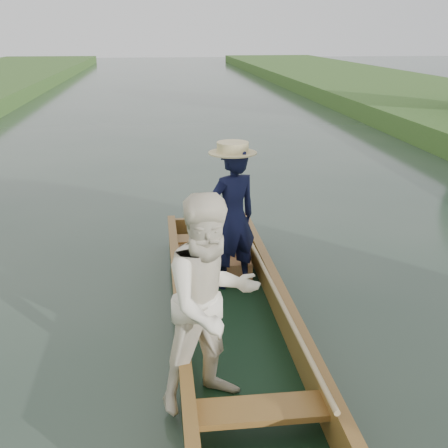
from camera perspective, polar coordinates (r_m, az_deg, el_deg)
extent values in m
plane|color=#283D30|center=(5.71, 0.72, -11.04)|extent=(120.00, 120.00, 0.00)
cube|color=black|center=(5.69, 0.73, -10.69)|extent=(1.10, 5.00, 0.08)
cube|color=olive|center=(5.55, -4.56, -9.18)|extent=(0.08, 5.00, 0.32)
cube|color=olive|center=(5.67, 5.91, -8.58)|extent=(0.08, 5.00, 0.32)
cube|color=olive|center=(7.83, -1.60, -0.48)|extent=(1.10, 0.08, 0.32)
cube|color=olive|center=(5.47, -4.61, -7.52)|extent=(0.10, 5.00, 0.04)
cube|color=olive|center=(5.59, 5.97, -6.95)|extent=(0.10, 5.00, 0.04)
cube|color=olive|center=(7.29, -1.21, -1.51)|extent=(0.94, 0.30, 0.05)
cube|color=olive|center=(4.22, 3.71, -18.35)|extent=(0.94, 0.30, 0.05)
imported|color=black|center=(6.22, 0.85, 0.60)|extent=(0.70, 0.59, 1.62)
cylinder|color=beige|center=(6.02, 0.89, 7.58)|extent=(0.52, 0.52, 0.12)
imported|color=white|center=(4.25, -1.29, -7.99)|extent=(1.02, 0.93, 1.70)
cube|color=#AD4538|center=(6.89, -1.18, -3.73)|extent=(0.85, 0.90, 0.22)
sphere|color=tan|center=(6.75, 0.91, -2.37)|extent=(0.17, 0.17, 0.17)
sphere|color=tan|center=(6.70, 0.92, -1.38)|extent=(0.13, 0.13, 0.13)
sphere|color=tan|center=(6.67, 0.53, -0.95)|extent=(0.05, 0.05, 0.05)
sphere|color=tan|center=(6.68, 1.33, -0.91)|extent=(0.05, 0.05, 0.05)
sphere|color=tan|center=(6.65, 0.98, -1.63)|extent=(0.05, 0.05, 0.05)
sphere|color=tan|center=(6.72, 0.28, -2.25)|extent=(0.06, 0.06, 0.06)
sphere|color=tan|center=(6.74, 1.58, -2.19)|extent=(0.06, 0.06, 0.06)
sphere|color=tan|center=(6.75, 0.58, -3.04)|extent=(0.07, 0.07, 0.07)
sphere|color=tan|center=(6.76, 1.29, -3.00)|extent=(0.07, 0.07, 0.07)
cylinder|color=silver|center=(7.26, -2.62, -1.34)|extent=(0.07, 0.07, 0.01)
cylinder|color=silver|center=(7.25, -2.63, -1.05)|extent=(0.01, 0.01, 0.08)
ellipsoid|color=silver|center=(7.23, -2.63, -0.64)|extent=(0.09, 0.09, 0.05)
cylinder|color=tan|center=(5.51, 5.29, -6.88)|extent=(0.04, 3.86, 0.18)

